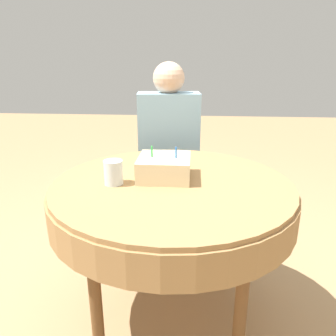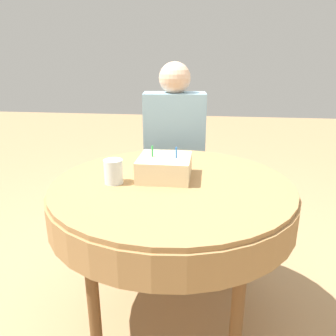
# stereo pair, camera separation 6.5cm
# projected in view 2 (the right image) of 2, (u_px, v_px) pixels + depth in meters

# --- Properties ---
(ground_plane) EXTENTS (12.00, 12.00, 0.00)m
(ground_plane) POSITION_uv_depth(u_px,v_px,m) (171.00, 318.00, 1.65)
(ground_plane) COLOR #A37F56
(dining_table) EXTENTS (1.05, 1.05, 0.74)m
(dining_table) POSITION_uv_depth(u_px,v_px,m) (172.00, 201.00, 1.44)
(dining_table) COLOR #9E7547
(dining_table) RESTS_ON ground_plane
(chair) EXTENTS (0.46, 0.46, 0.90)m
(chair) POSITION_uv_depth(u_px,v_px,m) (174.00, 170.00, 2.30)
(chair) COLOR #4C331E
(chair) RESTS_ON ground_plane
(person) EXTENTS (0.41, 0.31, 1.23)m
(person) POSITION_uv_depth(u_px,v_px,m) (174.00, 140.00, 2.14)
(person) COLOR #DBB293
(person) RESTS_ON ground_plane
(birthday_cake) EXTENTS (0.23, 0.23, 0.14)m
(birthday_cake) POSITION_uv_depth(u_px,v_px,m) (165.00, 167.00, 1.45)
(birthday_cake) COLOR beige
(birthday_cake) RESTS_ON dining_table
(drinking_glass) EXTENTS (0.08, 0.08, 0.10)m
(drinking_glass) POSITION_uv_depth(u_px,v_px,m) (114.00, 171.00, 1.39)
(drinking_glass) COLOR silver
(drinking_glass) RESTS_ON dining_table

